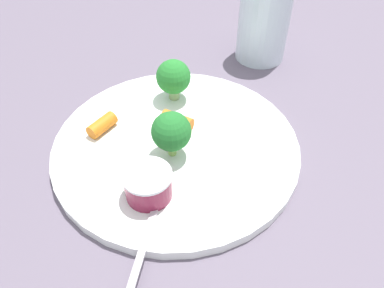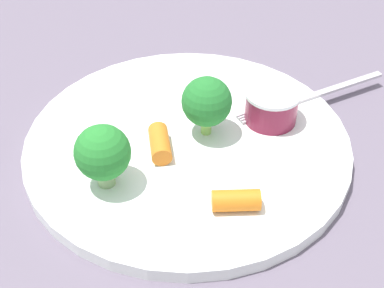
{
  "view_description": "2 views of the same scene",
  "coord_description": "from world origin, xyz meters",
  "px_view_note": "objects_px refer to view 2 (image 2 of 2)",
  "views": [
    {
      "loc": [
        -0.3,
        0.08,
        0.31
      ],
      "look_at": [
        -0.02,
        -0.01,
        0.02
      ],
      "focal_mm": 35.0,
      "sensor_mm": 36.0,
      "label": 1
    },
    {
      "loc": [
        0.3,
        0.2,
        0.32
      ],
      "look_at": [
        0.01,
        0.01,
        0.02
      ],
      "focal_mm": 51.25,
      "sensor_mm": 36.0,
      "label": 2
    }
  ],
  "objects_px": {
    "plate": "(187,144)",
    "sauce_cup": "(271,106)",
    "broccoli_floret_0": "(207,102)",
    "broccoli_floret_1": "(103,153)",
    "fork": "(310,97)",
    "carrot_stick_0": "(160,143)",
    "carrot_stick_1": "(236,200)"
  },
  "relations": [
    {
      "from": "plate",
      "to": "carrot_stick_0",
      "type": "distance_m",
      "value": 0.03
    },
    {
      "from": "sauce_cup",
      "to": "fork",
      "type": "bearing_deg",
      "value": 161.83
    },
    {
      "from": "carrot_stick_1",
      "to": "fork",
      "type": "height_order",
      "value": "carrot_stick_1"
    },
    {
      "from": "sauce_cup",
      "to": "carrot_stick_0",
      "type": "height_order",
      "value": "sauce_cup"
    },
    {
      "from": "carrot_stick_1",
      "to": "fork",
      "type": "bearing_deg",
      "value": -176.04
    },
    {
      "from": "broccoli_floret_1",
      "to": "carrot_stick_0",
      "type": "relative_size",
      "value": 1.44
    },
    {
      "from": "broccoli_floret_0",
      "to": "broccoli_floret_1",
      "type": "bearing_deg",
      "value": -18.22
    },
    {
      "from": "broccoli_floret_1",
      "to": "carrot_stick_1",
      "type": "bearing_deg",
      "value": 108.5
    },
    {
      "from": "broccoli_floret_1",
      "to": "fork",
      "type": "bearing_deg",
      "value": 155.88
    },
    {
      "from": "broccoli_floret_0",
      "to": "carrot_stick_1",
      "type": "relative_size",
      "value": 1.53
    },
    {
      "from": "sauce_cup",
      "to": "broccoli_floret_0",
      "type": "height_order",
      "value": "broccoli_floret_0"
    },
    {
      "from": "broccoli_floret_0",
      "to": "carrot_stick_0",
      "type": "distance_m",
      "value": 0.05
    },
    {
      "from": "broccoli_floret_0",
      "to": "fork",
      "type": "relative_size",
      "value": 0.37
    },
    {
      "from": "broccoli_floret_1",
      "to": "carrot_stick_0",
      "type": "bearing_deg",
      "value": 166.76
    },
    {
      "from": "plate",
      "to": "broccoli_floret_0",
      "type": "height_order",
      "value": "broccoli_floret_0"
    },
    {
      "from": "plate",
      "to": "broccoli_floret_1",
      "type": "xyz_separation_m",
      "value": [
        0.08,
        -0.02,
        0.04
      ]
    },
    {
      "from": "sauce_cup",
      "to": "fork",
      "type": "xyz_separation_m",
      "value": [
        -0.05,
        0.02,
        -0.01
      ]
    },
    {
      "from": "carrot_stick_0",
      "to": "carrot_stick_1",
      "type": "height_order",
      "value": "same"
    },
    {
      "from": "broccoli_floret_0",
      "to": "carrot_stick_0",
      "type": "bearing_deg",
      "value": -24.22
    },
    {
      "from": "broccoli_floret_1",
      "to": "fork",
      "type": "height_order",
      "value": "broccoli_floret_1"
    },
    {
      "from": "carrot_stick_0",
      "to": "carrot_stick_1",
      "type": "relative_size",
      "value": 1.05
    },
    {
      "from": "broccoli_floret_0",
      "to": "carrot_stick_0",
      "type": "height_order",
      "value": "broccoli_floret_0"
    },
    {
      "from": "plate",
      "to": "broccoli_floret_1",
      "type": "distance_m",
      "value": 0.09
    },
    {
      "from": "sauce_cup",
      "to": "broccoli_floret_0",
      "type": "distance_m",
      "value": 0.06
    },
    {
      "from": "plate",
      "to": "carrot_stick_1",
      "type": "relative_size",
      "value": 7.82
    },
    {
      "from": "sauce_cup",
      "to": "broccoli_floret_1",
      "type": "height_order",
      "value": "broccoli_floret_1"
    },
    {
      "from": "fork",
      "to": "sauce_cup",
      "type": "bearing_deg",
      "value": -18.17
    },
    {
      "from": "broccoli_floret_1",
      "to": "broccoli_floret_0",
      "type": "bearing_deg",
      "value": 161.78
    },
    {
      "from": "carrot_stick_1",
      "to": "fork",
      "type": "relative_size",
      "value": 0.24
    },
    {
      "from": "carrot_stick_0",
      "to": "plate",
      "type": "bearing_deg",
      "value": 159.22
    },
    {
      "from": "plate",
      "to": "sauce_cup",
      "type": "relative_size",
      "value": 5.76
    },
    {
      "from": "plate",
      "to": "carrot_stick_0",
      "type": "height_order",
      "value": "carrot_stick_0"
    }
  ]
}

